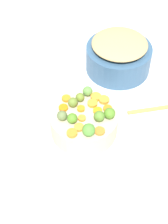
# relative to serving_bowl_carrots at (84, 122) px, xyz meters

# --- Properties ---
(tabletop) EXTENTS (2.40, 2.40, 0.02)m
(tabletop) POSITION_rel_serving_bowl_carrots_xyz_m (-0.01, 0.01, -0.05)
(tabletop) COLOR silver
(tabletop) RESTS_ON ground
(serving_bowl_carrots) EXTENTS (0.23, 0.23, 0.08)m
(serving_bowl_carrots) POSITION_rel_serving_bowl_carrots_xyz_m (0.00, 0.00, 0.00)
(serving_bowl_carrots) COLOR #B8AE8E
(serving_bowl_carrots) RESTS_ON tabletop
(metal_pot) EXTENTS (0.26, 0.26, 0.11)m
(metal_pot) POSITION_rel_serving_bowl_carrots_xyz_m (0.16, 0.31, 0.01)
(metal_pot) COLOR #335473
(metal_pot) RESTS_ON tabletop
(stuffing_mound) EXTENTS (0.22, 0.22, 0.04)m
(stuffing_mound) POSITION_rel_serving_bowl_carrots_xyz_m (0.16, 0.31, 0.08)
(stuffing_mound) COLOR tan
(stuffing_mound) RESTS_ON metal_pot
(carrot_slice_0) EXTENTS (0.05, 0.05, 0.01)m
(carrot_slice_0) POSITION_rel_serving_bowl_carrots_xyz_m (0.04, -0.08, 0.05)
(carrot_slice_0) COLOR orange
(carrot_slice_0) RESTS_ON serving_bowl_carrots
(carrot_slice_1) EXTENTS (0.05, 0.05, 0.01)m
(carrot_slice_1) POSITION_rel_serving_bowl_carrots_xyz_m (0.03, 0.04, 0.05)
(carrot_slice_1) COLOR orange
(carrot_slice_1) RESTS_ON serving_bowl_carrots
(carrot_slice_2) EXTENTS (0.05, 0.05, 0.01)m
(carrot_slice_2) POSITION_rel_serving_bowl_carrots_xyz_m (0.07, 0.05, 0.05)
(carrot_slice_2) COLOR orange
(carrot_slice_2) RESTS_ON serving_bowl_carrots
(carrot_slice_3) EXTENTS (0.04, 0.04, 0.01)m
(carrot_slice_3) POSITION_rel_serving_bowl_carrots_xyz_m (-0.07, 0.03, 0.05)
(carrot_slice_3) COLOR orange
(carrot_slice_3) RESTS_ON serving_bowl_carrots
(carrot_slice_4) EXTENTS (0.05, 0.05, 0.01)m
(carrot_slice_4) POSITION_rel_serving_bowl_carrots_xyz_m (0.05, 0.07, 0.05)
(carrot_slice_4) COLOR orange
(carrot_slice_4) RESTS_ON serving_bowl_carrots
(carrot_slice_5) EXTENTS (0.03, 0.03, 0.01)m
(carrot_slice_5) POSITION_rel_serving_bowl_carrots_xyz_m (0.08, 0.01, 0.05)
(carrot_slice_5) COLOR orange
(carrot_slice_5) RESTS_ON serving_bowl_carrots
(carrot_slice_6) EXTENTS (0.04, 0.04, 0.01)m
(carrot_slice_6) POSITION_rel_serving_bowl_carrots_xyz_m (-0.00, 0.02, 0.05)
(carrot_slice_6) COLOR orange
(carrot_slice_6) RESTS_ON serving_bowl_carrots
(carrot_slice_7) EXTENTS (0.03, 0.03, 0.01)m
(carrot_slice_7) POSITION_rel_serving_bowl_carrots_xyz_m (-0.05, 0.07, 0.05)
(carrot_slice_7) COLOR orange
(carrot_slice_7) RESTS_ON serving_bowl_carrots
(carrot_slice_8) EXTENTS (0.04, 0.04, 0.01)m
(carrot_slice_8) POSITION_rel_serving_bowl_carrots_xyz_m (-0.04, -0.08, 0.05)
(carrot_slice_8) COLOR orange
(carrot_slice_8) RESTS_ON serving_bowl_carrots
(carrot_slice_9) EXTENTS (0.04, 0.04, 0.01)m
(carrot_slice_9) POSITION_rel_serving_bowl_carrots_xyz_m (-0.02, -0.06, 0.05)
(carrot_slice_9) COLOR orange
(carrot_slice_9) RESTS_ON serving_bowl_carrots
(carrot_slice_10) EXTENTS (0.03, 0.03, 0.01)m
(carrot_slice_10) POSITION_rel_serving_bowl_carrots_xyz_m (0.05, 0.01, 0.05)
(carrot_slice_10) COLOR orange
(carrot_slice_10) RESTS_ON serving_bowl_carrots
(carrot_slice_11) EXTENTS (0.04, 0.04, 0.01)m
(carrot_slice_11) POSITION_rel_serving_bowl_carrots_xyz_m (-0.01, -0.02, 0.05)
(carrot_slice_11) COLOR orange
(carrot_slice_11) RESTS_ON serving_bowl_carrots
(brussels_sprout_0) EXTENTS (0.03, 0.03, 0.03)m
(brussels_sprout_0) POSITION_rel_serving_bowl_carrots_xyz_m (-0.03, 0.04, 0.06)
(brussels_sprout_0) COLOR olive
(brussels_sprout_0) RESTS_ON serving_bowl_carrots
(brussels_sprout_1) EXTENTS (0.03, 0.03, 0.03)m
(brussels_sprout_1) POSITION_rel_serving_bowl_carrots_xyz_m (-0.04, -0.03, 0.06)
(brussels_sprout_1) COLOR #4C8024
(brussels_sprout_1) RESTS_ON serving_bowl_carrots
(brussels_sprout_2) EXTENTS (0.03, 0.03, 0.03)m
(brussels_sprout_2) POSITION_rel_serving_bowl_carrots_xyz_m (-0.01, 0.06, 0.06)
(brussels_sprout_2) COLOR olive
(brussels_sprout_2) RESTS_ON serving_bowl_carrots
(brussels_sprout_3) EXTENTS (0.03, 0.03, 0.03)m
(brussels_sprout_3) POSITION_rel_serving_bowl_carrots_xyz_m (0.02, 0.09, 0.06)
(brussels_sprout_3) COLOR #57873C
(brussels_sprout_3) RESTS_ON serving_bowl_carrots
(brussels_sprout_4) EXTENTS (0.04, 0.04, 0.04)m
(brussels_sprout_4) POSITION_rel_serving_bowl_carrots_xyz_m (0.08, -0.02, 0.06)
(brussels_sprout_4) COLOR #4D7D24
(brussels_sprout_4) RESTS_ON serving_bowl_carrots
(brussels_sprout_5) EXTENTS (0.03, 0.03, 0.03)m
(brussels_sprout_5) POSITION_rel_serving_bowl_carrots_xyz_m (-0.07, -0.02, 0.06)
(brussels_sprout_5) COLOR #5A6B3C
(brussels_sprout_5) RESTS_ON serving_bowl_carrots
(brussels_sprout_6) EXTENTS (0.04, 0.04, 0.04)m
(brussels_sprout_6) POSITION_rel_serving_bowl_carrots_xyz_m (0.05, -0.03, 0.06)
(brussels_sprout_6) COLOR #4F792A
(brussels_sprout_6) RESTS_ON serving_bowl_carrots
(brussels_sprout_7) EXTENTS (0.04, 0.04, 0.04)m
(brussels_sprout_7) POSITION_rel_serving_bowl_carrots_xyz_m (0.01, -0.08, 0.06)
(brussels_sprout_7) COLOR #4C8731
(brussels_sprout_7) RESTS_ON serving_bowl_carrots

